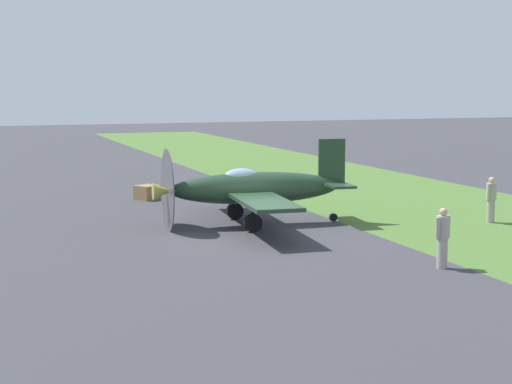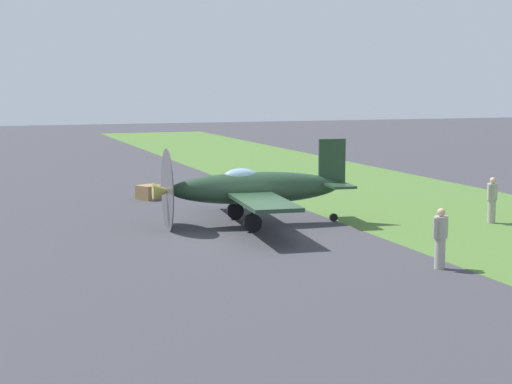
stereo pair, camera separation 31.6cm
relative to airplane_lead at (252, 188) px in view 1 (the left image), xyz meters
The scene contains 7 objects.
ground_plane 3.12m from the airplane_lead, 167.34° to the left, with size 160.00×160.00×0.00m, color #38383D.
grass_verge 9.30m from the airplane_lead, 107.26° to the right, with size 120.00×11.00×0.01m, color #476B2D.
airplane_lead is the anchor object (origin of this frame).
ground_crew_chief 8.82m from the airplane_lead, 162.65° to the right, with size 0.38×0.59×1.73m.
ground_crew_mechanic 9.01m from the airplane_lead, 107.23° to the right, with size 0.38×0.56×1.73m.
supply_crate 8.21m from the airplane_lead, 15.44° to the left, with size 0.90×0.90×0.64m, color olive.
runway_marker_cone 8.17m from the airplane_lead, 33.90° to the right, with size 0.36×0.36×0.44m, color orange.
Camera 1 is at (-24.29, 9.34, 5.16)m, focal length 55.40 mm.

